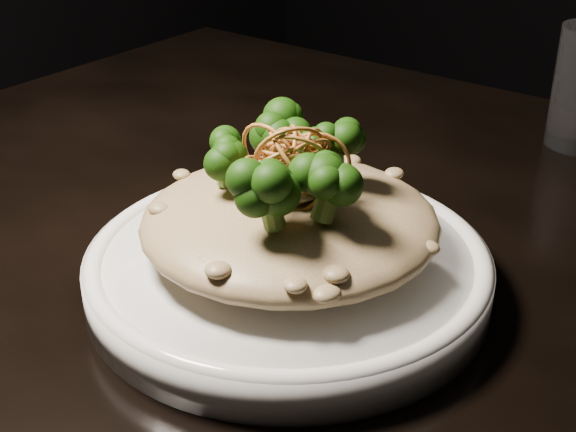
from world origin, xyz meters
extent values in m
cube|color=black|center=(0.00, 0.00, 0.73)|extent=(1.10, 0.80, 0.04)
cylinder|color=black|center=(-0.48, 0.33, 0.35)|extent=(0.05, 0.05, 0.71)
cylinder|color=white|center=(-0.05, -0.07, 0.76)|extent=(0.27, 0.27, 0.03)
ellipsoid|color=brown|center=(-0.05, -0.06, 0.80)|extent=(0.19, 0.19, 0.04)
ellipsoid|color=white|center=(-0.05, -0.06, 0.83)|extent=(0.05, 0.05, 0.01)
camera|label=1|loc=(0.22, -0.43, 1.04)|focal=50.00mm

